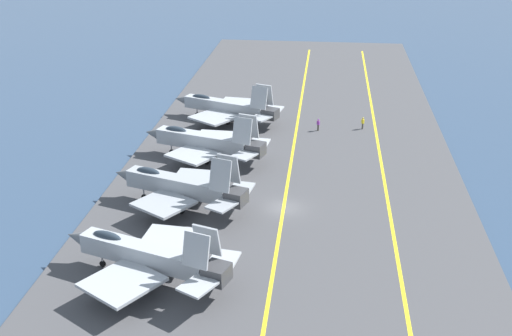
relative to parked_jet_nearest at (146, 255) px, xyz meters
The scene contains 10 objects.
ground_plane 19.14m from the parked_jet_nearest, 35.39° to the right, with size 2000.00×2000.00×0.00m, color #2D425B.
carrier_deck 19.11m from the parked_jet_nearest, 35.39° to the right, with size 170.93×41.56×0.40m, color #424244.
deck_stripe_foul_line 27.30m from the parked_jet_nearest, 55.43° to the right, with size 153.84×0.36×0.01m, color yellow.
deck_stripe_centerline 19.08m from the parked_jet_nearest, 35.39° to the right, with size 153.84×0.36×0.01m, color yellow.
parked_jet_nearest is the anchor object (origin of this frame).
parked_jet_second 14.23m from the parked_jet_nearest, ahead, with size 12.55×16.33×6.90m.
parked_jet_third 28.01m from the parked_jet_nearest, ahead, with size 12.31×16.99×6.66m.
parked_jet_fourth 43.17m from the parked_jet_nearest, ahead, with size 13.65×17.44×6.32m.
crew_purple_vest 43.00m from the parked_jet_nearest, 19.13° to the right, with size 0.41×0.46×1.77m.
crew_yellow_vest 46.81m from the parked_jet_nearest, 25.98° to the right, with size 0.45×0.45×1.76m.
Camera 1 is at (-62.50, -4.06, 32.04)m, focal length 45.00 mm.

